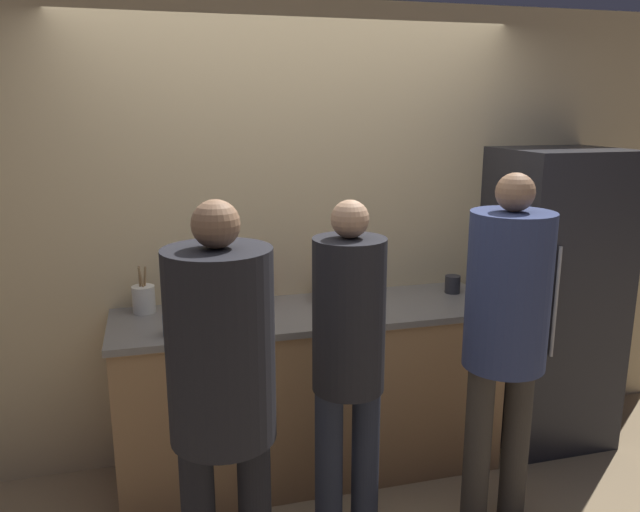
% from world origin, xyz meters
% --- Properties ---
extents(ground_plane, '(14.00, 14.00, 0.00)m').
position_xyz_m(ground_plane, '(0.00, 0.00, 0.00)').
color(ground_plane, '#9E8460').
extents(wall_back, '(5.20, 0.06, 2.60)m').
position_xyz_m(wall_back, '(0.00, 0.69, 1.30)').
color(wall_back, '#D6BC8C').
rests_on(wall_back, ground_plane).
extents(counter, '(2.11, 0.67, 0.96)m').
position_xyz_m(counter, '(0.00, 0.37, 0.48)').
color(counter, '#9E754C').
rests_on(counter, ground_plane).
extents(refrigerator, '(0.69, 0.65, 1.80)m').
position_xyz_m(refrigerator, '(1.51, 0.36, 0.90)').
color(refrigerator, '#232328').
rests_on(refrigerator, ground_plane).
extents(person_left, '(0.39, 0.39, 1.72)m').
position_xyz_m(person_left, '(-0.59, -0.63, 1.06)').
color(person_left, black).
rests_on(person_left, ground_plane).
extents(person_center, '(0.32, 0.32, 1.65)m').
position_xyz_m(person_center, '(0.01, -0.29, 0.97)').
color(person_center, '#232838').
rests_on(person_center, ground_plane).
extents(person_right, '(0.38, 0.38, 1.75)m').
position_xyz_m(person_right, '(0.76, -0.35, 1.07)').
color(person_right, '#38332D').
rests_on(person_right, ground_plane).
extents(fruit_bowl, '(0.31, 0.31, 0.13)m').
position_xyz_m(fruit_bowl, '(0.22, 0.50, 1.00)').
color(fruit_bowl, brown).
rests_on(fruit_bowl, counter).
extents(utensil_crock, '(0.12, 0.12, 0.25)m').
position_xyz_m(utensil_crock, '(-0.87, 0.55, 1.03)').
color(utensil_crock, silver).
rests_on(utensil_crock, counter).
extents(bottle_dark, '(0.06, 0.06, 0.23)m').
position_xyz_m(bottle_dark, '(-0.63, 0.44, 1.05)').
color(bottle_dark, '#333338').
rests_on(bottle_dark, counter).
extents(bottle_red, '(0.06, 0.06, 0.24)m').
position_xyz_m(bottle_red, '(-0.23, 0.53, 1.05)').
color(bottle_red, red).
rests_on(bottle_red, counter).
extents(cup_black, '(0.09, 0.09, 0.10)m').
position_xyz_m(cup_black, '(0.90, 0.45, 1.01)').
color(cup_black, '#28282D').
rests_on(cup_black, counter).
extents(cup_blue, '(0.10, 0.10, 0.10)m').
position_xyz_m(cup_blue, '(-0.73, 0.16, 1.01)').
color(cup_blue, '#335184').
rests_on(cup_blue, counter).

